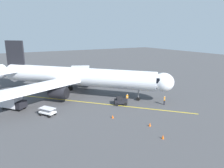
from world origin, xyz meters
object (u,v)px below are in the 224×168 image
(tug_near_nose, at_px, (120,101))
(box_truck_starboard_side, at_px, (13,101))
(airplane, at_px, (75,77))
(safety_cone_nose_left, at_px, (113,116))
(safety_cone_wing_port, at_px, (150,124))
(baggage_cart_portside, at_px, (48,112))
(safety_cone_nose_right, at_px, (163,137))
(ground_crew_marshaller, at_px, (164,100))
(ground_crew_wing_walker, at_px, (127,98))

(tug_near_nose, relative_size, box_truck_starboard_side, 0.57)
(box_truck_starboard_side, bearing_deg, airplane, -167.99)
(safety_cone_nose_left, relative_size, safety_cone_wing_port, 1.00)
(baggage_cart_portside, relative_size, safety_cone_nose_right, 5.35)
(airplane, xyz_separation_m, safety_cone_nose_left, (-0.53, 15.12, -3.73))
(safety_cone_nose_right, relative_size, safety_cone_wing_port, 1.00)
(ground_crew_marshaller, relative_size, tug_near_nose, 0.63)
(box_truck_starboard_side, height_order, safety_cone_nose_left, box_truck_starboard_side)
(box_truck_starboard_side, bearing_deg, tug_near_nose, 156.68)
(ground_crew_marshaller, height_order, baggage_cart_portside, ground_crew_marshaller)
(safety_cone_wing_port, bearing_deg, baggage_cart_portside, -44.08)
(ground_crew_marshaller, height_order, box_truck_starboard_side, box_truck_starboard_side)
(ground_crew_marshaller, bearing_deg, safety_cone_nose_right, 45.41)
(baggage_cart_portside, bearing_deg, box_truck_starboard_side, -52.71)
(ground_crew_marshaller, bearing_deg, tug_near_nose, -30.67)
(tug_near_nose, height_order, box_truck_starboard_side, box_truck_starboard_side)
(airplane, xyz_separation_m, tug_near_nose, (-4.98, 10.38, -3.30))
(airplane, relative_size, tug_near_nose, 12.34)
(baggage_cart_portside, height_order, safety_cone_wing_port, baggage_cart_portside)
(ground_crew_marshaller, distance_m, safety_cone_wing_port, 10.14)
(tug_near_nose, distance_m, baggage_cart_portside, 13.24)
(airplane, relative_size, box_truck_starboard_side, 7.00)
(box_truck_starboard_side, bearing_deg, baggage_cart_portside, 127.29)
(safety_cone_nose_left, bearing_deg, safety_cone_nose_right, 104.27)
(airplane, distance_m, ground_crew_marshaller, 19.22)
(airplane, height_order, tug_near_nose, airplane)
(baggage_cart_portside, bearing_deg, ground_crew_marshaller, 164.02)
(ground_crew_wing_walker, bearing_deg, ground_crew_marshaller, 139.18)
(ground_crew_wing_walker, height_order, safety_cone_nose_left, ground_crew_wing_walker)
(airplane, distance_m, safety_cone_nose_right, 24.48)
(baggage_cart_portside, xyz_separation_m, safety_cone_nose_right, (-10.96, 15.23, -0.38))
(ground_crew_marshaller, height_order, ground_crew_wing_walker, same)
(airplane, relative_size, ground_crew_marshaller, 19.52)
(safety_cone_nose_left, height_order, safety_cone_wing_port, same)
(baggage_cart_portside, bearing_deg, airplane, -132.84)
(airplane, bearing_deg, tug_near_nose, 115.63)
(airplane, height_order, safety_cone_nose_right, airplane)
(ground_crew_marshaller, xyz_separation_m, safety_cone_nose_left, (11.57, 0.52, -0.61))
(airplane, relative_size, safety_cone_nose_left, 60.70)
(safety_cone_nose_right, bearing_deg, baggage_cart_portside, -54.25)
(safety_cone_nose_left, distance_m, safety_cone_wing_port, 6.14)
(ground_crew_marshaller, xyz_separation_m, tug_near_nose, (7.12, -4.22, -0.18))
(safety_cone_wing_port, bearing_deg, safety_cone_nose_right, 75.40)
(box_truck_starboard_side, distance_m, safety_cone_nose_right, 26.43)
(airplane, height_order, ground_crew_marshaller, airplane)
(ground_crew_marshaller, xyz_separation_m, baggage_cart_portside, (20.26, -5.80, -0.23))
(ground_crew_wing_walker, relative_size, baggage_cart_portside, 0.58)
(tug_near_nose, height_order, baggage_cart_portside, tug_near_nose)
(safety_cone_nose_left, bearing_deg, tug_near_nose, -133.19)
(ground_crew_wing_walker, height_order, baggage_cart_portside, ground_crew_wing_walker)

